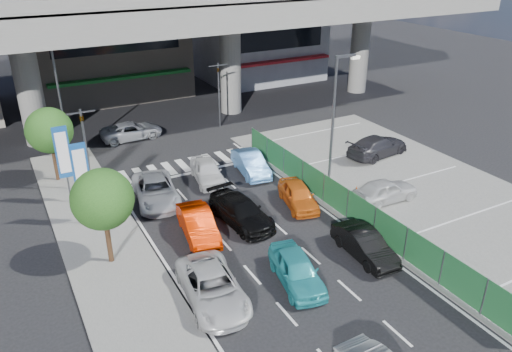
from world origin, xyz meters
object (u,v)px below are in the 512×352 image
traffic_light_right (218,79)px  signboard_near (81,173)px  sedan_black_mid (241,211)px  sedan_white_front_mid (207,171)px  signboard_far (63,155)px  tree_near (103,199)px  taxi_orange_left (198,224)px  traffic_light_left (83,130)px  taxi_orange_right (298,195)px  sedan_white_mid_left (212,287)px  tree_far (49,131)px  hatch_black_mid_right (365,245)px  wagon_silver_front_left (156,191)px  crossing_wagon_silver (132,131)px  parked_sedan_dgrey (378,146)px  kei_truck_front_right (251,163)px  parked_sedan_white (385,190)px  traffic_cone (356,191)px  street_lamp_left (61,91)px

traffic_light_right → signboard_near: 16.83m
sedan_black_mid → sedan_white_front_mid: sedan_white_front_mid is taller
signboard_far → tree_near: bearing=-85.1°
traffic_light_right → taxi_orange_left: traffic_light_right is taller
traffic_light_left → taxi_orange_right: 12.89m
sedan_white_mid_left → sedan_white_front_mid: sedan_white_front_mid is taller
tree_far → hatch_black_mid_right: tree_far is taller
hatch_black_mid_right → wagon_silver_front_left: bearing=128.0°
hatch_black_mid_right → taxi_orange_left: (-6.31, 5.50, 0.04)m
crossing_wagon_silver → parked_sedan_dgrey: parked_sedan_dgrey is taller
tree_far → kei_truck_front_right: tree_far is taller
traffic_light_right → tree_near: (-12.50, -15.00, -0.55)m
signboard_far → kei_truck_front_right: 11.39m
hatch_black_mid_right → tree_near: bearing=157.5°
tree_near → tree_far: size_ratio=1.00×
parked_sedan_white → traffic_cone: (-1.11, 1.20, -0.32)m
sedan_black_mid → taxi_orange_right: (3.74, 0.16, -0.03)m
street_lamp_left → wagon_silver_front_left: (3.15, -9.09, -4.08)m
street_lamp_left → crossing_wagon_silver: 6.46m
traffic_light_left → sedan_white_mid_left: size_ratio=1.07×
traffic_light_right → traffic_light_left: bearing=-149.1°
kei_truck_front_right → hatch_black_mid_right: bearing=-79.9°
sedan_white_front_mid → taxi_orange_right: bearing=-49.2°
traffic_light_left → hatch_black_mid_right: (10.03, -13.25, -3.28)m
sedan_white_front_mid → parked_sedan_white: size_ratio=1.02×
sedan_white_mid_left → wagon_silver_front_left: bearing=91.9°
hatch_black_mid_right → traffic_light_right: bearing=88.7°
taxi_orange_right → parked_sedan_white: 5.09m
traffic_light_right → sedan_black_mid: bearing=-110.4°
tree_far → wagon_silver_front_left: size_ratio=0.97×
tree_far → hatch_black_mid_right: (11.63, -15.75, -2.74)m
crossing_wagon_silver → wagon_silver_front_left: bearing=170.8°
tree_far → taxi_orange_left: tree_far is taller
signboard_near → tree_far: (-0.60, 6.51, 0.32)m
street_lamp_left → tree_far: 4.04m
taxi_orange_left → parked_sedan_dgrey: 15.56m
sedan_black_mid → sedan_white_front_mid: 5.59m
tree_far → traffic_cone: (15.17, -10.74, -2.97)m
kei_truck_front_right → crossing_wagon_silver: kei_truck_front_right is taller
parked_sedan_dgrey → wagon_silver_front_left: bearing=77.6°
signboard_near → tree_near: size_ratio=0.98×
tree_near → traffic_light_right: bearing=50.2°
traffic_light_right → parked_sedan_white: size_ratio=1.31×
sedan_white_front_mid → kei_truck_front_right: 2.97m
signboard_near → wagon_silver_front_left: (4.02, 0.91, -2.37)m
hatch_black_mid_right → sedan_black_mid: sedan_black_mid is taller
hatch_black_mid_right → parked_sedan_dgrey: 12.76m
crossing_wagon_silver → parked_sedan_white: parked_sedan_white is taller
signboard_near → traffic_cone: 15.40m
street_lamp_left → traffic_light_left: bearing=-88.8°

